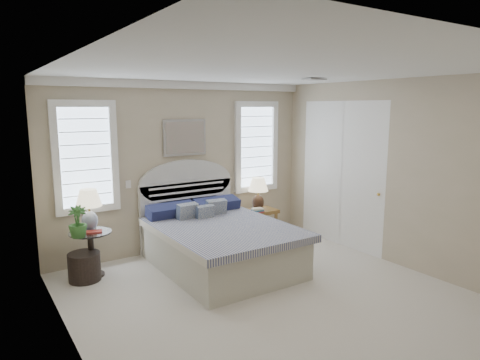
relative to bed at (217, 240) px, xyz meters
name	(u,v)px	position (x,y,z in m)	size (l,w,h in m)	color
floor	(279,302)	(0.00, -1.46, -0.39)	(4.50, 5.00, 0.01)	beige
ceiling	(283,70)	(0.00, -1.46, 2.31)	(4.50, 5.00, 0.01)	white
wall_back	(185,166)	(0.00, 1.04, 0.96)	(4.50, 0.02, 2.70)	tan
wall_left	(74,220)	(-2.25, -1.46, 0.96)	(0.02, 5.00, 2.70)	tan
wall_right	(405,175)	(2.25, -1.46, 0.96)	(0.02, 5.00, 2.70)	tan
crown_molding	(184,85)	(0.00, 1.00, 2.25)	(4.50, 0.08, 0.12)	white
hvac_vent	(314,79)	(1.20, -0.66, 2.29)	(0.30, 0.20, 0.02)	#B2B2B2
switch_plate	(128,184)	(-0.95, 1.03, 0.76)	(0.08, 0.01, 0.12)	white
window_left	(86,157)	(-1.55, 1.02, 1.21)	(0.90, 0.06, 1.60)	silver
window_right	(256,147)	(1.40, 1.02, 1.21)	(0.90, 0.06, 1.60)	silver
painting	(185,138)	(0.00, 1.00, 1.43)	(0.74, 0.04, 0.58)	silver
closet_door	(341,174)	(2.23, -0.26, 0.81)	(0.02, 1.80, 2.40)	white
bed	(217,240)	(0.00, 0.00, 0.00)	(1.72, 2.28, 1.47)	beige
side_table_left	(91,249)	(-1.65, 0.59, 0.00)	(0.56, 0.56, 0.63)	black
nightstand_right	(262,217)	(1.30, 0.69, 0.00)	(0.50, 0.40, 0.53)	olive
floor_pot	(84,267)	(-1.77, 0.49, -0.19)	(0.42, 0.42, 0.38)	black
lamp_left	(89,205)	(-1.62, 0.70, 0.59)	(0.45, 0.45, 0.57)	silver
lamp_right	(258,190)	(1.25, 0.74, 0.49)	(0.46, 0.46, 0.57)	black
potted_plant	(78,222)	(-1.84, 0.42, 0.45)	(0.23, 0.23, 0.42)	#3B6E2C
books_left	(94,232)	(-1.62, 0.51, 0.26)	(0.22, 0.17, 0.03)	#A42E29
books_right	(257,211)	(1.10, 0.54, 0.18)	(0.20, 0.15, 0.08)	#A42E29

